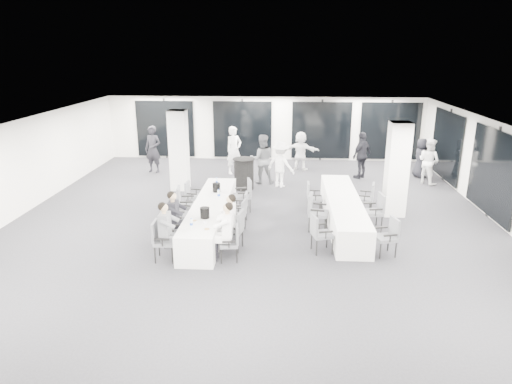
# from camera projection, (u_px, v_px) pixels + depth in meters

# --- Properties ---
(room) EXTENTS (14.04, 16.04, 2.84)m
(room) POSITION_uv_depth(u_px,v_px,m) (284.00, 167.00, 13.73)
(room) COLOR #242529
(room) RESTS_ON ground
(column_left) EXTENTS (0.60, 0.60, 2.80)m
(column_left) POSITION_uv_depth(u_px,v_px,m) (179.00, 150.00, 15.93)
(column_left) COLOR white
(column_left) RESTS_ON floor
(column_right) EXTENTS (0.60, 0.60, 2.80)m
(column_right) POSITION_uv_depth(u_px,v_px,m) (397.00, 169.00, 13.42)
(column_right) COLOR white
(column_right) RESTS_ON floor
(banquet_table_main) EXTENTS (0.90, 5.00, 0.75)m
(banquet_table_main) POSITION_uv_depth(u_px,v_px,m) (210.00, 216.00, 12.64)
(banquet_table_main) COLOR silver
(banquet_table_main) RESTS_ON floor
(banquet_table_side) EXTENTS (0.90, 5.00, 0.75)m
(banquet_table_side) POSITION_uv_depth(u_px,v_px,m) (343.00, 211.00, 13.02)
(banquet_table_side) COLOR silver
(banquet_table_side) RESTS_ON floor
(cocktail_table) EXTENTS (0.80, 0.80, 1.10)m
(cocktail_table) POSITION_uv_depth(u_px,v_px,m) (244.00, 174.00, 16.19)
(cocktail_table) COLOR black
(cocktail_table) RESTS_ON floor
(chair_main_left_near) EXTENTS (0.50, 0.56, 0.97)m
(chair_main_left_near) POSITION_uv_depth(u_px,v_px,m) (161.00, 238.00, 10.69)
(chair_main_left_near) COLOR #56585E
(chair_main_left_near) RESTS_ON floor
(chair_main_left_second) EXTENTS (0.53, 0.58, 0.99)m
(chair_main_left_second) POSITION_uv_depth(u_px,v_px,m) (170.00, 224.00, 11.49)
(chair_main_left_second) COLOR #56585E
(chair_main_left_second) RESTS_ON floor
(chair_main_left_mid) EXTENTS (0.56, 0.60, 1.01)m
(chair_main_left_mid) POSITION_uv_depth(u_px,v_px,m) (178.00, 211.00, 12.38)
(chair_main_left_mid) COLOR #56585E
(chair_main_left_mid) RESTS_ON floor
(chair_main_left_fourth) EXTENTS (0.58, 0.63, 1.03)m
(chair_main_left_fourth) POSITION_uv_depth(u_px,v_px,m) (184.00, 202.00, 13.11)
(chair_main_left_fourth) COLOR #56585E
(chair_main_left_fourth) RESTS_ON floor
(chair_main_left_far) EXTENTS (0.49, 0.53, 0.89)m
(chair_main_left_far) POSITION_uv_depth(u_px,v_px,m) (192.00, 194.00, 14.11)
(chair_main_left_far) COLOR #56585E
(chair_main_left_far) RESTS_ON floor
(chair_main_right_near) EXTENTS (0.49, 0.53, 0.86)m
(chair_main_right_near) POSITION_uv_depth(u_px,v_px,m) (232.00, 241.00, 10.69)
(chair_main_right_near) COLOR #56585E
(chair_main_right_near) RESTS_ON floor
(chair_main_right_second) EXTENTS (0.59, 0.63, 1.02)m
(chair_main_right_second) POSITION_uv_depth(u_px,v_px,m) (235.00, 228.00, 11.23)
(chair_main_right_second) COLOR #56585E
(chair_main_right_second) RESTS_ON floor
(chair_main_right_mid) EXTENTS (0.51, 0.55, 0.90)m
(chair_main_right_mid) POSITION_uv_depth(u_px,v_px,m) (239.00, 214.00, 12.37)
(chair_main_right_mid) COLOR #56585E
(chair_main_right_mid) RESTS_ON floor
(chair_main_right_fourth) EXTENTS (0.46, 0.51, 0.89)m
(chair_main_right_fourth) POSITION_uv_depth(u_px,v_px,m) (242.00, 206.00, 13.04)
(chair_main_right_fourth) COLOR #56585E
(chair_main_right_fourth) RESTS_ON floor
(chair_main_right_far) EXTENTS (0.61, 0.64, 1.00)m
(chair_main_right_far) POSITION_uv_depth(u_px,v_px,m) (245.00, 193.00, 13.99)
(chair_main_right_far) COLOR #56585E
(chair_main_right_far) RESTS_ON floor
(chair_side_left_near) EXTENTS (0.59, 0.61, 0.96)m
(chair_side_left_near) POSITION_uv_depth(u_px,v_px,m) (319.00, 231.00, 11.10)
(chair_side_left_near) COLOR #56585E
(chair_side_left_near) RESTS_ON floor
(chair_side_left_mid) EXTENTS (0.61, 0.65, 1.03)m
(chair_side_left_mid) POSITION_uv_depth(u_px,v_px,m) (315.00, 210.00, 12.46)
(chair_side_left_mid) COLOR #56585E
(chair_side_left_mid) RESTS_ON floor
(chair_side_left_far) EXTENTS (0.47, 0.53, 0.93)m
(chair_side_left_far) POSITION_uv_depth(u_px,v_px,m) (312.00, 195.00, 13.90)
(chair_side_left_far) COLOR #56585E
(chair_side_left_far) RESTS_ON floor
(chair_side_right_near) EXTENTS (0.57, 0.60, 0.94)m
(chair_side_right_near) POSITION_uv_depth(u_px,v_px,m) (389.00, 234.00, 10.96)
(chair_side_right_near) COLOR #56585E
(chair_side_right_near) RESTS_ON floor
(chair_side_right_mid) EXTENTS (0.57, 0.61, 1.00)m
(chair_side_right_mid) POSITION_uv_depth(u_px,v_px,m) (376.00, 209.00, 12.57)
(chair_side_right_mid) COLOR #56585E
(chair_side_right_mid) RESTS_ON floor
(chair_side_right_far) EXTENTS (0.58, 0.60, 0.95)m
(chair_side_right_far) POSITION_uv_depth(u_px,v_px,m) (368.00, 196.00, 13.75)
(chair_side_right_far) COLOR #56585E
(chair_side_right_far) RESTS_ON floor
(seated_guest_a) EXTENTS (0.50, 0.38, 1.44)m
(seated_guest_a) POSITION_uv_depth(u_px,v_px,m) (168.00, 228.00, 10.60)
(seated_guest_a) COLOR slate
(seated_guest_a) RESTS_ON floor
(seated_guest_b) EXTENTS (0.50, 0.38, 1.44)m
(seated_guest_b) POSITION_uv_depth(u_px,v_px,m) (176.00, 215.00, 11.41)
(seated_guest_b) COLOR black
(seated_guest_b) RESTS_ON floor
(seated_guest_c) EXTENTS (0.50, 0.38, 1.44)m
(seated_guest_c) POSITION_uv_depth(u_px,v_px,m) (225.00, 228.00, 10.60)
(seated_guest_c) COLOR white
(seated_guest_c) RESTS_ON floor
(seated_guest_d) EXTENTS (0.50, 0.38, 1.44)m
(seated_guest_d) POSITION_uv_depth(u_px,v_px,m) (228.00, 218.00, 11.19)
(seated_guest_d) COLOR white
(seated_guest_d) RESTS_ON floor
(standing_guest_a) EXTENTS (1.00, 0.99, 2.15)m
(standing_guest_a) POSITION_uv_depth(u_px,v_px,m) (234.00, 147.00, 18.08)
(standing_guest_a) COLOR white
(standing_guest_a) RESTS_ON floor
(standing_guest_b) EXTENTS (1.07, 0.73, 2.08)m
(standing_guest_b) POSITION_uv_depth(u_px,v_px,m) (262.00, 156.00, 16.74)
(standing_guest_b) COLOR slate
(standing_guest_b) RESTS_ON floor
(standing_guest_c) EXTENTS (1.36, 1.12, 1.87)m
(standing_guest_c) POSITION_uv_depth(u_px,v_px,m) (281.00, 162.00, 16.33)
(standing_guest_c) COLOR white
(standing_guest_c) RESTS_ON floor
(standing_guest_d) EXTENTS (1.32, 1.34, 2.05)m
(standing_guest_d) POSITION_uv_depth(u_px,v_px,m) (362.00, 152.00, 17.42)
(standing_guest_d) COLOR black
(standing_guest_d) RESTS_ON floor
(standing_guest_e) EXTENTS (0.73, 0.94, 1.73)m
(standing_guest_e) POSITION_uv_depth(u_px,v_px,m) (421.00, 155.00, 17.60)
(standing_guest_e) COLOR black
(standing_guest_e) RESTS_ON floor
(standing_guest_f) EXTENTS (1.77, 1.17, 1.80)m
(standing_guest_f) POSITION_uv_depth(u_px,v_px,m) (301.00, 148.00, 18.69)
(standing_guest_f) COLOR white
(standing_guest_f) RESTS_ON floor
(standing_guest_g) EXTENTS (0.92, 0.81, 2.13)m
(standing_guest_g) POSITION_uv_depth(u_px,v_px,m) (153.00, 146.00, 18.26)
(standing_guest_g) COLOR black
(standing_guest_g) RESTS_ON floor
(standing_guest_h) EXTENTS (1.01, 1.08, 1.92)m
(standing_guest_h) POSITION_uv_depth(u_px,v_px,m) (429.00, 158.00, 16.73)
(standing_guest_h) COLOR white
(standing_guest_h) RESTS_ON floor
(ice_bucket_near) EXTENTS (0.24, 0.24, 0.27)m
(ice_bucket_near) POSITION_uv_depth(u_px,v_px,m) (205.00, 213.00, 11.37)
(ice_bucket_near) COLOR black
(ice_bucket_near) RESTS_ON banquet_table_main
(ice_bucket_far) EXTENTS (0.23, 0.23, 0.26)m
(ice_bucket_far) POSITION_uv_depth(u_px,v_px,m) (216.00, 187.00, 13.46)
(ice_bucket_far) COLOR black
(ice_bucket_far) RESTS_ON banquet_table_main
(water_bottle_a) EXTENTS (0.07, 0.07, 0.22)m
(water_bottle_a) POSITION_uv_depth(u_px,v_px,m) (191.00, 223.00, 10.77)
(water_bottle_a) COLOR silver
(water_bottle_a) RESTS_ON banquet_table_main
(water_bottle_b) EXTENTS (0.08, 0.08, 0.24)m
(water_bottle_b) POSITION_uv_depth(u_px,v_px,m) (219.00, 194.00, 12.88)
(water_bottle_b) COLOR silver
(water_bottle_b) RESTS_ON banquet_table_main
(water_bottle_c) EXTENTS (0.06, 0.06, 0.20)m
(water_bottle_c) POSITION_uv_depth(u_px,v_px,m) (217.00, 181.00, 14.25)
(water_bottle_c) COLOR silver
(water_bottle_c) RESTS_ON banquet_table_main
(plate_a) EXTENTS (0.18, 0.18, 0.03)m
(plate_a) POSITION_uv_depth(u_px,v_px,m) (195.00, 221.00, 11.18)
(plate_a) COLOR white
(plate_a) RESTS_ON banquet_table_main
(plate_b) EXTENTS (0.22, 0.22, 0.03)m
(plate_b) POSITION_uv_depth(u_px,v_px,m) (207.00, 229.00, 10.66)
(plate_b) COLOR white
(plate_b) RESTS_ON banquet_table_main
(plate_c) EXTENTS (0.19, 0.19, 0.03)m
(plate_c) POSITION_uv_depth(u_px,v_px,m) (207.00, 207.00, 12.13)
(plate_c) COLOR white
(plate_c) RESTS_ON banquet_table_main
(wine_glass) EXTENTS (0.08, 0.08, 0.21)m
(wine_glass) POSITION_uv_depth(u_px,v_px,m) (204.00, 223.00, 10.63)
(wine_glass) COLOR silver
(wine_glass) RESTS_ON banquet_table_main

